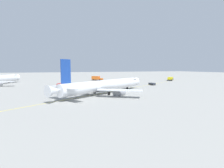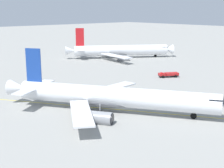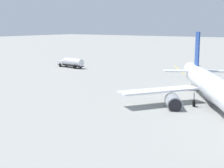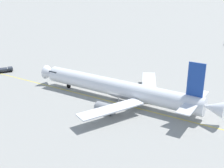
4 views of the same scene
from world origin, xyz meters
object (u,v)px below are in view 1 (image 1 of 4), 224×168
at_px(fire_tender_truck, 170,78).
at_px(airliner_main, 104,86).
at_px(baggage_truck_truck, 152,84).
at_px(catering_truck_truck, 97,78).
at_px(ops_pickup_truck_extra, 61,84).
at_px(ops_pickup_truck, 108,82).

bearing_deg(fire_tender_truck, airliner_main, 170.98).
height_order(baggage_truck_truck, catering_truck_truck, catering_truck_truck).
height_order(airliner_main, catering_truck_truck, airliner_main).
distance_m(airliner_main, fire_tender_truck, 77.38).
bearing_deg(catering_truck_truck, ops_pickup_truck_extra, -83.90).
bearing_deg(baggage_truck_truck, fire_tender_truck, 130.50).
bearing_deg(fire_tender_truck, baggage_truck_truck, 173.77).
distance_m(catering_truck_truck, ops_pickup_truck_extra, 40.04).
xyz_separation_m(baggage_truck_truck, catering_truck_truck, (18.99, -42.21, 0.95)).
bearing_deg(airliner_main, fire_tender_truck, 2.48).
bearing_deg(baggage_truck_truck, ops_pickup_truck_extra, -102.07).
xyz_separation_m(fire_tender_truck, ops_pickup_truck_extra, (76.22, 11.10, -0.73)).
bearing_deg(ops_pickup_truck_extra, ops_pickup_truck, 126.80).
bearing_deg(airliner_main, ops_pickup_truck, 37.34).
xyz_separation_m(airliner_main, catering_truck_truck, (-14.06, -62.79, -1.09)).
relative_size(baggage_truck_truck, ops_pickup_truck_extra, 0.77).
relative_size(baggage_truck_truck, catering_truck_truck, 0.57).
distance_m(fire_tender_truck, ops_pickup_truck, 50.84).
bearing_deg(ops_pickup_truck_extra, airliner_main, 50.93).
height_order(ops_pickup_truck, ops_pickup_truck_extra, same).
bearing_deg(baggage_truck_truck, ops_pickup_truck, -125.14).
bearing_deg(ops_pickup_truck, airliner_main, -55.31).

